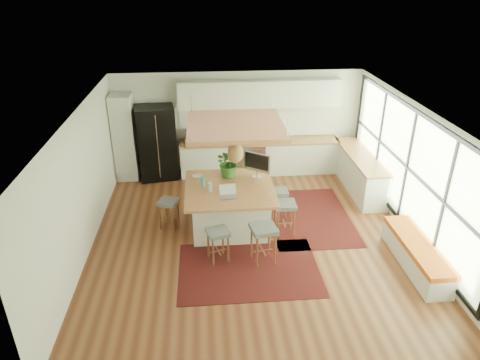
{
  "coord_description": "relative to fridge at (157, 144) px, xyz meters",
  "views": [
    {
      "loc": [
        -0.89,
        -7.52,
        5.04
      ],
      "look_at": [
        -0.2,
        0.5,
        1.1
      ],
      "focal_mm": 32.39,
      "sensor_mm": 36.0,
      "label": 1
    }
  ],
  "objects": [
    {
      "name": "rug_near",
      "position": [
        1.97,
        -4.2,
        -0.92
      ],
      "size": [
        2.6,
        1.8,
        0.01
      ],
      "primitive_type": "cube",
      "color": "black",
      "rests_on": "floor"
    },
    {
      "name": "island_bowl",
      "position": [
        1.06,
        -2.12,
        0.03
      ],
      "size": [
        0.27,
        0.27,
        0.05
      ],
      "primitive_type": "imported",
      "rotation": [
        0.0,
        0.0,
        0.32
      ],
      "color": "beige",
      "rests_on": "island"
    },
    {
      "name": "floor",
      "position": [
        2.14,
        -3.15,
        -0.93
      ],
      "size": [
        7.0,
        7.0,
        0.0
      ],
      "primitive_type": "plane",
      "color": "#542918",
      "rests_on": "ground"
    },
    {
      "name": "laptop",
      "position": [
        1.68,
        -3.07,
        0.12
      ],
      "size": [
        0.37,
        0.39,
        0.25
      ],
      "primitive_type": null,
      "rotation": [
        0.0,
        0.0,
        0.11
      ],
      "color": "#A5A5AA",
      "rests_on": "island"
    },
    {
      "name": "stool_near_right",
      "position": [
        2.27,
        -3.97,
        -0.57
      ],
      "size": [
        0.53,
        0.53,
        0.78
      ],
      "primitive_type": null,
      "rotation": [
        0.0,
        0.0,
        0.18
      ],
      "color": "#4C5255",
      "rests_on": "floor"
    },
    {
      "name": "window_bench",
      "position": [
        5.09,
        -4.35,
        -0.68
      ],
      "size": [
        0.52,
        2.0,
        0.5
      ],
      "primitive_type": null,
      "color": "silver",
      "rests_on": "floor"
    },
    {
      "name": "wall_back",
      "position": [
        2.14,
        0.35,
        0.42
      ],
      "size": [
        6.5,
        0.0,
        6.5
      ],
      "primitive_type": "plane",
      "rotation": [
        1.57,
        0.0,
        0.0
      ],
      "color": "silver",
      "rests_on": "ground"
    },
    {
      "name": "backsplash",
      "position": [
        2.69,
        0.33,
        0.43
      ],
      "size": [
        4.2,
        0.02,
        0.8
      ],
      "primitive_type": "cube",
      "color": "white",
      "rests_on": "wall_back"
    },
    {
      "name": "ceiling",
      "position": [
        2.14,
        -3.15,
        1.78
      ],
      "size": [
        7.0,
        7.0,
        0.0
      ],
      "primitive_type": "plane",
      "rotation": [
        3.14,
        0.0,
        0.0
      ],
      "color": "white",
      "rests_on": "ground"
    },
    {
      "name": "island_bottle_0",
      "position": [
        1.18,
        -2.53,
        0.1
      ],
      "size": [
        0.07,
        0.07,
        0.19
      ],
      "primitive_type": "cylinder",
      "color": "teal",
      "rests_on": "island"
    },
    {
      "name": "island_plant",
      "position": [
        1.75,
        -2.09,
        0.26
      ],
      "size": [
        0.82,
        0.85,
        0.51
      ],
      "primitive_type": "imported",
      "rotation": [
        0.0,
        0.0,
        0.46
      ],
      "color": "#1E4C19",
      "rests_on": "island"
    },
    {
      "name": "wall_left",
      "position": [
        -1.11,
        -3.15,
        0.42
      ],
      "size": [
        0.0,
        7.0,
        7.0
      ],
      "primitive_type": "plane",
      "rotation": [
        1.57,
        0.0,
        1.57
      ],
      "color": "silver",
      "rests_on": "ground"
    },
    {
      "name": "monitor",
      "position": [
        2.35,
        -2.19,
        0.26
      ],
      "size": [
        0.64,
        0.54,
        0.58
      ],
      "primitive_type": null,
      "rotation": [
        0.0,
        0.0,
        -0.61
      ],
      "color": "#A5A5AA",
      "rests_on": "island"
    },
    {
      "name": "pantry",
      "position": [
        -0.81,
        0.03,
        0.2
      ],
      "size": [
        0.55,
        0.6,
        2.25
      ],
      "primitive_type": "cube",
      "color": "silver",
      "rests_on": "floor"
    },
    {
      "name": "right_counter_top",
      "position": [
        5.07,
        -1.15,
        -0.03
      ],
      "size": [
        0.64,
        2.54,
        0.05
      ],
      "primitive_type": "cube",
      "color": "#965935",
      "rests_on": "right_counter_base"
    },
    {
      "name": "upper_cabinets",
      "position": [
        2.69,
        0.17,
        1.22
      ],
      "size": [
        4.2,
        0.34,
        0.7
      ],
      "primitive_type": "cube",
      "color": "silver",
      "rests_on": "wall_back"
    },
    {
      "name": "right_counter_base",
      "position": [
        5.07,
        -1.15,
        -0.49
      ],
      "size": [
        0.6,
        2.5,
        0.88
      ],
      "primitive_type": "cube",
      "color": "silver",
      "rests_on": "floor"
    },
    {
      "name": "back_counter_top",
      "position": [
        2.69,
        0.03,
        -0.03
      ],
      "size": [
        4.24,
        0.64,
        0.05
      ],
      "primitive_type": "cube",
      "color": "#965935",
      "rests_on": "back_counter_base"
    },
    {
      "name": "window_wall",
      "position": [
        5.36,
        -3.15,
        0.47
      ],
      "size": [
        0.1,
        6.2,
        2.6
      ],
      "primitive_type": null,
      "color": "black",
      "rests_on": "wall_right"
    },
    {
      "name": "wall_front",
      "position": [
        2.14,
        -6.65,
        0.42
      ],
      "size": [
        6.5,
        0.0,
        6.5
      ],
      "primitive_type": "plane",
      "rotation": [
        -1.57,
        0.0,
        0.0
      ],
      "color": "silver",
      "rests_on": "ground"
    },
    {
      "name": "range",
      "position": [
        2.44,
        0.03,
        -0.43
      ],
      "size": [
        0.76,
        0.62,
        1.0
      ],
      "primitive_type": null,
      "color": "#A5A5AA",
      "rests_on": "floor"
    },
    {
      "name": "fridge",
      "position": [
        0.0,
        0.0,
        0.0
      ],
      "size": [
        1.07,
        0.89,
        1.94
      ],
      "primitive_type": null,
      "rotation": [
        0.0,
        0.0,
        0.15
      ],
      "color": "black",
      "rests_on": "floor"
    },
    {
      "name": "rug_right",
      "position": [
        3.52,
        -2.43,
        -0.92
      ],
      "size": [
        1.8,
        2.6,
        0.01
      ],
      "primitive_type": "cube",
      "color": "black",
      "rests_on": "floor"
    },
    {
      "name": "island",
      "position": [
        1.73,
        -2.63,
        -0.46
      ],
      "size": [
        1.85,
        1.85,
        0.93
      ],
      "primitive_type": null,
      "color": "#965935",
      "rests_on": "floor"
    },
    {
      "name": "stool_right_back",
      "position": [
        2.85,
        -2.31,
        -0.57
      ],
      "size": [
        0.39,
        0.39,
        0.64
      ],
      "primitive_type": null,
      "rotation": [
        0.0,
        0.0,
        1.54
      ],
      "color": "#4C5255",
      "rests_on": "floor"
    },
    {
      "name": "ceiling_panel",
      "position": [
        1.84,
        -2.75,
        1.12
      ],
      "size": [
        1.86,
        1.86,
        0.8
      ],
      "primitive_type": null,
      "color": "#965935",
      "rests_on": "ceiling"
    },
    {
      "name": "microwave",
      "position": [
        1.05,
        0.02,
        0.2
      ],
      "size": [
        0.6,
        0.36,
        0.39
      ],
      "primitive_type": "imported",
      "rotation": [
        0.0,
        0.0,
        0.06
      ],
      "color": "#A5A5AA",
      "rests_on": "back_counter_top"
    },
    {
      "name": "island_bottle_1",
      "position": [
        1.33,
        -2.78,
        0.1
      ],
      "size": [
        0.07,
        0.07,
        0.19
      ],
      "primitive_type": "cylinder",
      "color": "silver",
      "rests_on": "island"
    },
    {
      "name": "stool_right_front",
      "position": [
        2.85,
        -3.02,
        -0.57
      ],
      "size": [
        0.43,
        0.43,
        0.72
      ],
      "primitive_type": null,
      "rotation": [
        0.0,
        0.0,
        1.55
      ],
      "color": "#4C5255",
      "rests_on": "floor"
    },
    {
      "name": "stool_near_left",
      "position": [
        1.42,
        -3.85,
        -0.57
      ],
      "size": [
        0.49,
        0.49,
        0.66
      ],
      "primitive_type": null,
      "rotation": [
        0.0,
        0.0,
        0.29
      ],
      "color": "#4C5255",
      "rests_on": "floor"
    },
    {
      "name": "wall_right",
      "position": [
        5.39,
        -3.15,
        0.42
      ],
      "size": [
        0.0,
        7.0,
        7.0
      ],
      "primitive_type": "plane",
      "rotation": [
        1.57,
        0.0,
        -1.57
      ],
      "color": "silver",
      "rests_on": "ground"
    },
    {
      "name": "stool_left_side",
      "position": [
        0.43,
        -2.57,
        -0.57
      ],
      "size": [
        0.5,
        0.5,
        0.65
      ],
      "primitive_type": null,
      "rotation": [
        0.0,
        0.0,
        -1.94
      ],
      "color": "#4C5255",
      "rests_on": "floor"
    },
    {
      "name": "back_counter_base",
      "position": [
        2.69,
        0.03,
        -0.49
      ],
      "size": [
        4.2,
        0.6,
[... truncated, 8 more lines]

